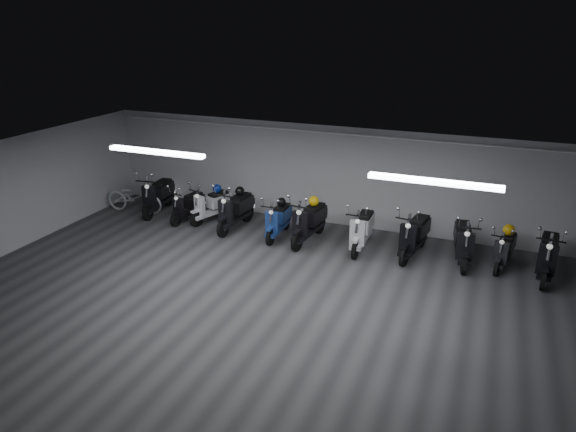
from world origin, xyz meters
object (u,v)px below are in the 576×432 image
at_px(scooter_10, 549,249).
at_px(helmet_0, 281,202).
at_px(scooter_6, 362,224).
at_px(helmet_2, 509,230).
at_px(scooter_2, 211,200).
at_px(scooter_4, 278,215).
at_px(scooter_1, 188,201).
at_px(scooter_5, 309,216).
at_px(scooter_7, 415,229).
at_px(scooter_0, 157,190).
at_px(helmet_4, 217,188).
at_px(scooter_3, 235,204).
at_px(bicycle, 134,194).
at_px(scooter_8, 464,235).
at_px(helmet_3, 240,191).
at_px(scooter_9, 505,244).
at_px(helmet_1, 314,201).

relative_size(scooter_10, helmet_0, 7.95).
height_order(scooter_6, helmet_2, scooter_6).
relative_size(scooter_2, scooter_4, 1.01).
xyz_separation_m(scooter_1, scooter_2, (0.65, 0.22, 0.05)).
height_order(scooter_5, scooter_10, scooter_5).
height_order(scooter_7, helmet_2, scooter_7).
distance_m(scooter_0, helmet_4, 1.92).
distance_m(scooter_3, scooter_6, 3.58).
height_order(scooter_3, helmet_0, scooter_3).
xyz_separation_m(scooter_5, helmet_2, (4.79, 0.50, 0.14)).
bearing_deg(scooter_2, scooter_0, -160.65).
distance_m(scooter_3, scooter_7, 4.87).
height_order(bicycle, helmet_4, bicycle).
relative_size(scooter_1, scooter_8, 0.85).
height_order(scooter_3, scooter_10, scooter_3).
relative_size(helmet_3, helmet_4, 1.03).
relative_size(scooter_2, scooter_8, 0.92).
distance_m(helmet_0, helmet_4, 2.18).
relative_size(scooter_1, scooter_3, 0.82).
height_order(scooter_9, helmet_3, scooter_9).
relative_size(scooter_0, bicycle, 1.09).
distance_m(scooter_9, helmet_1, 4.74).
distance_m(scooter_3, helmet_0, 1.34).
bearing_deg(helmet_4, scooter_1, -148.53).
xyz_separation_m(scooter_4, helmet_4, (-2.16, 0.60, 0.29)).
bearing_deg(scooter_2, scooter_7, 16.81).
bearing_deg(scooter_1, helmet_1, 10.69).
bearing_deg(scooter_0, helmet_0, -8.59).
distance_m(helmet_0, helmet_1, 0.91).
xyz_separation_m(scooter_4, scooter_10, (6.50, 0.08, 0.08)).
xyz_separation_m(scooter_1, helmet_3, (1.58, 0.21, 0.43)).
height_order(scooter_3, scooter_7, scooter_7).
distance_m(scooter_6, helmet_0, 2.28).
distance_m(scooter_8, helmet_1, 3.81).
bearing_deg(scooter_9, bicycle, -167.62).
xyz_separation_m(scooter_0, helmet_0, (4.05, -0.12, 0.18)).
bearing_deg(scooter_3, helmet_2, 7.54).
bearing_deg(scooter_8, scooter_4, 173.84).
height_order(helmet_0, helmet_2, helmet_0).
xyz_separation_m(scooter_2, helmet_3, (0.93, -0.01, 0.38)).
distance_m(scooter_0, scooter_10, 10.56).
distance_m(bicycle, helmet_3, 3.48).
xyz_separation_m(scooter_0, helmet_1, (4.95, -0.09, 0.31)).
height_order(scooter_8, helmet_3, scooter_8).
distance_m(scooter_1, scooter_3, 1.57).
xyz_separation_m(scooter_0, helmet_3, (2.75, -0.00, 0.30)).
xyz_separation_m(scooter_6, bicycle, (-7.01, 0.09, -0.11)).
bearing_deg(helmet_1, scooter_6, -8.78).
bearing_deg(scooter_8, scooter_7, 174.70).
bearing_deg(helmet_3, scooter_9, -0.58).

